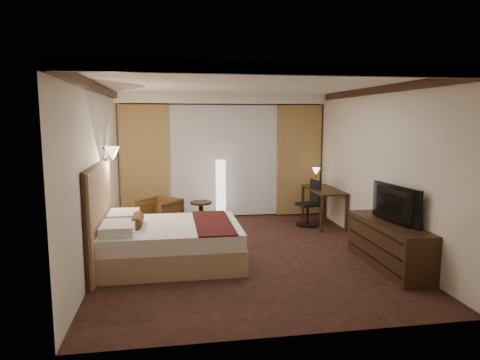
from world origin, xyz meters
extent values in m
cube|color=black|center=(0.00, 0.00, 0.00)|extent=(4.50, 5.50, 0.01)
cube|color=white|center=(0.00, 0.00, 2.70)|extent=(4.50, 5.50, 0.01)
cube|color=beige|center=(0.00, 2.75, 1.35)|extent=(4.50, 0.02, 2.70)
cube|color=beige|center=(-2.25, 0.00, 1.35)|extent=(0.02, 5.50, 2.70)
cube|color=beige|center=(2.25, 0.00, 1.35)|extent=(0.02, 5.50, 2.70)
cube|color=white|center=(0.00, 2.50, 2.60)|extent=(4.50, 0.50, 0.20)
cube|color=silver|center=(0.00, 2.67, 1.25)|extent=(2.48, 0.04, 2.45)
cube|color=#AF8050|center=(-1.70, 2.61, 1.25)|extent=(1.00, 0.14, 2.45)
cube|color=#AF8050|center=(1.70, 2.61, 1.25)|extent=(1.00, 0.14, 2.45)
imported|color=#482C15|center=(-1.39, 1.72, 0.35)|extent=(0.92, 0.92, 0.69)
imported|color=black|center=(1.97, -1.00, 0.99)|extent=(0.74, 1.15, 0.14)
camera|label=1|loc=(-1.16, -6.67, 2.18)|focal=32.00mm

